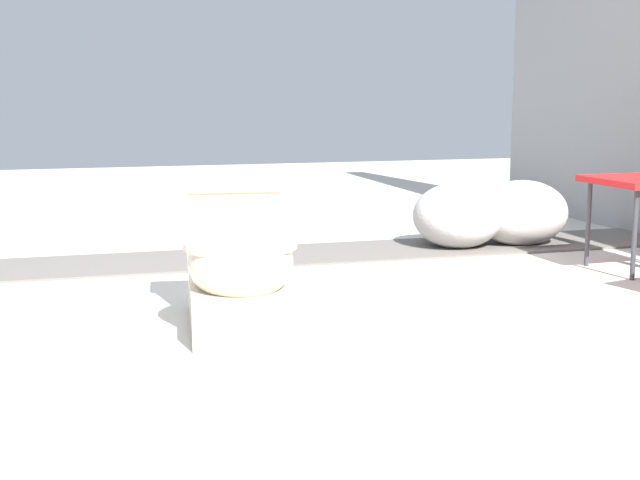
% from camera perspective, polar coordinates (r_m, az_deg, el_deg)
% --- Properties ---
extents(ground_plane, '(14.00, 14.00, 0.00)m').
position_cam_1_polar(ground_plane, '(3.16, -2.11, -5.66)').
color(ground_plane, beige).
extents(gravel_strip, '(0.56, 8.00, 0.01)m').
position_cam_1_polar(gravel_strip, '(4.55, -0.13, -0.89)').
color(gravel_strip, '#605B56').
rests_on(gravel_strip, ground).
extents(toilet, '(0.67, 0.45, 0.52)m').
position_cam_1_polar(toilet, '(3.13, -5.26, -1.70)').
color(toilet, beige).
rests_on(toilet, ground).
extents(boulder_near, '(0.65, 0.66, 0.35)m').
position_cam_1_polar(boulder_near, '(4.78, 8.83, 1.57)').
color(boulder_near, '#B7B2AD').
rests_on(boulder_near, ground).
extents(boulder_far, '(0.43, 0.53, 0.36)m').
position_cam_1_polar(boulder_far, '(4.92, 12.76, 1.70)').
color(boulder_far, '#B7B2AD').
rests_on(boulder_far, ground).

